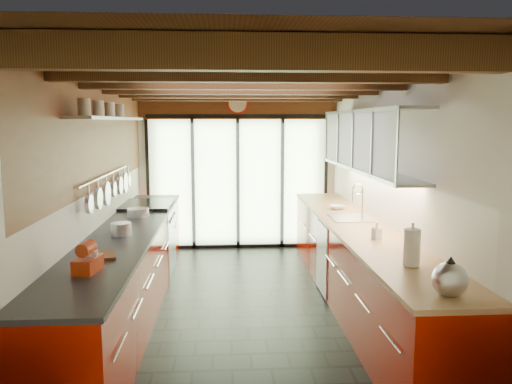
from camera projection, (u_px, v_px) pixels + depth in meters
ground at (245, 307)px, 5.59m from camera, size 5.50×5.50×0.00m
room_shell at (244, 160)px, 5.36m from camera, size 5.50×5.50×5.50m
ceiling_beams at (243, 86)px, 5.62m from camera, size 3.14×5.06×4.90m
glass_door at (238, 147)px, 8.02m from camera, size 2.95×0.10×2.90m
left_counter at (128, 270)px, 5.45m from camera, size 0.68×5.00×0.92m
range_stove at (148, 238)px, 6.88m from camera, size 0.66×0.90×0.97m
right_counter at (358, 265)px, 5.61m from camera, size 0.68×5.00×0.92m
sink_assembly at (351, 215)px, 5.93m from camera, size 0.45×0.52×0.43m
upper_cabinets_right at (368, 141)px, 5.72m from camera, size 0.34×3.00×3.00m
left_wall_fixtures at (111, 147)px, 5.54m from camera, size 0.28×2.60×0.96m
stand_mixer at (88, 260)px, 3.82m from camera, size 0.19×0.29×0.24m
pot_large at (121, 229)px, 5.06m from camera, size 0.26×0.26×0.13m
pot_small at (138, 212)px, 6.06m from camera, size 0.32×0.32×0.10m
cutting_board at (102, 255)px, 4.25m from camera, size 0.29×0.35×0.03m
kettle at (450, 277)px, 3.30m from camera, size 0.30×0.33×0.28m
paper_towel at (412, 248)px, 3.97m from camera, size 0.15×0.15×0.36m
soap_bottle at (377, 231)px, 4.89m from camera, size 0.10×0.10×0.17m
bowl at (338, 207)px, 6.57m from camera, size 0.23×0.23×0.05m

